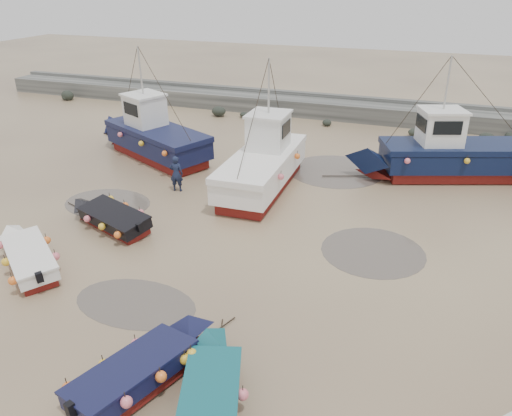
# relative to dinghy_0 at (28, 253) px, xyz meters

# --- Properties ---
(ground) EXTENTS (120.00, 120.00, 0.00)m
(ground) POSITION_rel_dinghy_0_xyz_m (7.10, 2.51, -0.55)
(ground) COLOR tan
(ground) RESTS_ON ground
(seawall) EXTENTS (60.00, 4.92, 1.50)m
(seawall) POSITION_rel_dinghy_0_xyz_m (7.15, 24.50, 0.08)
(seawall) COLOR gray
(seawall) RESTS_ON ground
(puddle_a) EXTENTS (4.25, 4.25, 0.01)m
(puddle_a) POSITION_rel_dinghy_0_xyz_m (4.93, -0.68, -0.55)
(puddle_a) COLOR #554D45
(puddle_a) RESTS_ON ground
(puddle_b) EXTENTS (4.03, 4.03, 0.01)m
(puddle_b) POSITION_rel_dinghy_0_xyz_m (11.80, 5.40, -0.55)
(puddle_b) COLOR #554D45
(puddle_b) RESTS_ON ground
(puddle_c) EXTENTS (4.19, 4.19, 0.01)m
(puddle_c) POSITION_rel_dinghy_0_xyz_m (-0.63, 5.66, -0.55)
(puddle_c) COLOR #554D45
(puddle_c) RESTS_ON ground
(puddle_d) EXTENTS (5.20, 5.20, 0.01)m
(puddle_d) POSITION_rel_dinghy_0_xyz_m (8.60, 13.52, -0.55)
(puddle_d) COLOR #554D45
(puddle_d) RESTS_ON ground
(dinghy_0) EXTENTS (5.08, 4.08, 1.43)m
(dinghy_0) POSITION_rel_dinghy_0_xyz_m (0.00, 0.00, 0.00)
(dinghy_0) COLOR maroon
(dinghy_0) RESTS_ON ground
(dinghy_1) EXTENTS (2.87, 5.51, 1.43)m
(dinghy_1) POSITION_rel_dinghy_0_xyz_m (7.15, -3.62, 0.01)
(dinghy_1) COLOR maroon
(dinghy_1) RESTS_ON ground
(dinghy_2) EXTENTS (2.47, 5.06, 1.43)m
(dinghy_2) POSITION_rel_dinghy_0_xyz_m (9.04, -3.62, 0.02)
(dinghy_2) COLOR maroon
(dinghy_2) RESTS_ON ground
(dinghy_4) EXTENTS (5.52, 2.82, 1.43)m
(dinghy_4) POSITION_rel_dinghy_0_xyz_m (0.97, 3.75, 0.00)
(dinghy_4) COLOR maroon
(dinghy_4) RESTS_ON ground
(cabin_boat_0) EXTENTS (9.91, 6.10, 6.22)m
(cabin_boat_0) POSITION_rel_dinghy_0_xyz_m (-2.04, 12.25, 0.78)
(cabin_boat_0) COLOR maroon
(cabin_boat_0) RESTS_ON ground
(cabin_boat_1) EXTENTS (3.19, 10.78, 6.22)m
(cabin_boat_1) POSITION_rel_dinghy_0_xyz_m (5.66, 10.36, 0.77)
(cabin_boat_1) COLOR maroon
(cabin_boat_1) RESTS_ON ground
(cabin_boat_2) EXTENTS (10.54, 5.55, 6.22)m
(cabin_boat_2) POSITION_rel_dinghy_0_xyz_m (14.04, 14.55, 0.77)
(cabin_boat_2) COLOR maroon
(cabin_boat_2) RESTS_ON ground
(person) EXTENTS (0.73, 0.55, 1.81)m
(person) POSITION_rel_dinghy_0_xyz_m (1.76, 8.13, -0.55)
(person) COLOR #171F3A
(person) RESTS_ON ground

